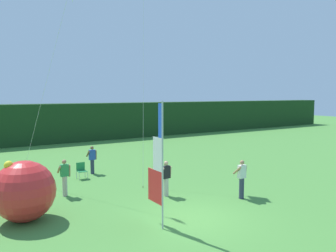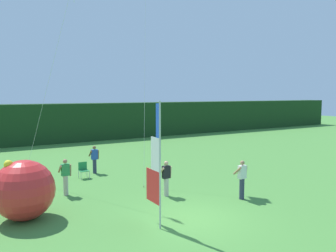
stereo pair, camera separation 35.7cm
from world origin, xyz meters
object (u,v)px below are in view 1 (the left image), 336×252
object	(u,v)px
person_mid_field	(65,177)
person_far_left	(242,178)
banner_flag	(158,167)
person_near_banner	(92,159)
inflatable_balloon	(24,191)
person_far_right	(166,177)
folding_chair	(81,169)
kite_white_diamond_2	(66,3)

from	to	relation	value
person_mid_field	person_far_left	xyz separation A→B (m)	(6.57, -4.64, 0.03)
banner_flag	person_near_banner	distance (m)	8.98
banner_flag	inflatable_balloon	xyz separation A→B (m)	(-3.90, 3.07, -1.00)
person_near_banner	banner_flag	bearing A→B (deg)	-94.92
person_far_right	folding_chair	distance (m)	5.71
banner_flag	person_far_left	size ratio (longest dim) A/B	2.55
banner_flag	person_far_right	size ratio (longest dim) A/B	2.73
person_mid_field	kite_white_diamond_2	bearing A→B (deg)	62.26
folding_chair	kite_white_diamond_2	world-z (taller)	kite_white_diamond_2
person_mid_field	folding_chair	distance (m)	3.21
person_mid_field	person_near_banner	bearing A→B (deg)	53.78
person_near_banner	person_far_left	size ratio (longest dim) A/B	0.94
person_near_banner	kite_white_diamond_2	size ratio (longest dim) A/B	0.16
person_near_banner	inflatable_balloon	xyz separation A→B (m)	(-4.66, -5.79, 0.25)
banner_flag	inflatable_balloon	size ratio (longest dim) A/B	1.94
inflatable_balloon	kite_white_diamond_2	world-z (taller)	kite_white_diamond_2
person_near_banner	folding_chair	xyz separation A→B (m)	(-0.91, -0.79, -0.36)
banner_flag	person_mid_field	size ratio (longest dim) A/B	2.62
banner_flag	person_far_left	world-z (taller)	banner_flag
person_mid_field	banner_flag	bearing A→B (deg)	-71.30
person_far_left	kite_white_diamond_2	distance (m)	11.59
folding_chair	kite_white_diamond_2	xyz separation A→B (m)	(-1.01, -1.49, 8.47)
person_far_right	inflatable_balloon	world-z (taller)	inflatable_balloon
inflatable_balloon	folding_chair	bearing A→B (deg)	53.14
person_near_banner	kite_white_diamond_2	world-z (taller)	kite_white_diamond_2
person_far_left	inflatable_balloon	bearing A→B (deg)	164.76
person_near_banner	inflatable_balloon	world-z (taller)	inflatable_balloon
person_mid_field	folding_chair	bearing A→B (deg)	58.62
banner_flag	person_near_banner	xyz separation A→B (m)	(0.76, 8.86, -1.26)
banner_flag	folding_chair	xyz separation A→B (m)	(-0.15, 8.07, -1.62)
person_far_left	person_far_right	bearing A→B (deg)	141.17
person_mid_field	kite_white_diamond_2	distance (m)	8.19
kite_white_diamond_2	person_far_left	bearing A→B (deg)	-44.71
banner_flag	person_far_left	bearing A→B (deg)	8.45
person_mid_field	folding_chair	world-z (taller)	person_mid_field
person_far_left	folding_chair	size ratio (longest dim) A/B	1.96
inflatable_balloon	kite_white_diamond_2	distance (m)	9.02
person_mid_field	kite_white_diamond_2	world-z (taller)	kite_white_diamond_2
person_near_banner	person_mid_field	world-z (taller)	person_mid_field
banner_flag	person_far_left	xyz separation A→B (m)	(4.76, 0.71, -1.20)
person_near_banner	folding_chair	bearing A→B (deg)	-139.06
person_near_banner	person_far_right	size ratio (longest dim) A/B	1.01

